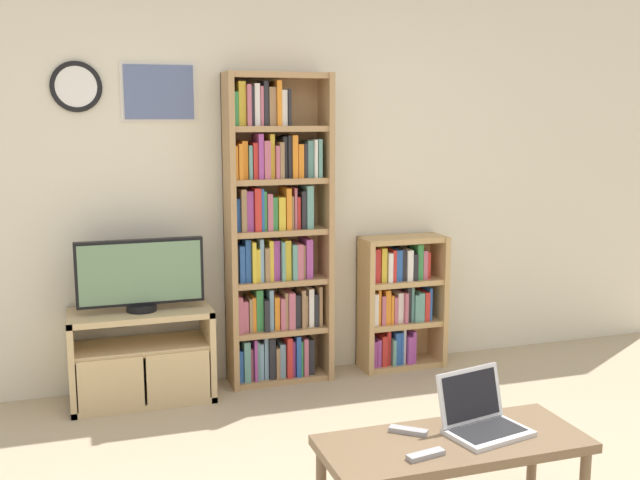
% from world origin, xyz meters
% --- Properties ---
extents(wall_back, '(6.56, 0.09, 2.60)m').
position_xyz_m(wall_back, '(-0.01, 2.30, 1.30)').
color(wall_back, beige).
rests_on(wall_back, ground_plane).
extents(tv_stand, '(0.85, 0.40, 0.57)m').
position_xyz_m(tv_stand, '(-0.76, 2.03, 0.29)').
color(tv_stand, tan).
rests_on(tv_stand, ground_plane).
extents(television, '(0.75, 0.18, 0.44)m').
position_xyz_m(television, '(-0.75, 2.03, 0.79)').
color(television, black).
rests_on(television, tv_stand).
extents(bookshelf_tall, '(0.67, 0.26, 1.99)m').
position_xyz_m(bookshelf_tall, '(0.11, 2.14, 0.96)').
color(bookshelf_tall, tan).
rests_on(bookshelf_tall, ground_plane).
extents(bookshelf_short, '(0.58, 0.26, 0.91)m').
position_xyz_m(bookshelf_short, '(0.98, 2.14, 0.46)').
color(bookshelf_short, tan).
rests_on(bookshelf_short, ground_plane).
extents(coffee_table, '(1.10, 0.45, 0.42)m').
position_xyz_m(coffee_table, '(0.32, 0.11, 0.38)').
color(coffee_table, brown).
rests_on(coffee_table, ground_plane).
extents(laptop, '(0.38, 0.33, 0.24)m').
position_xyz_m(laptop, '(0.47, 0.15, 0.49)').
color(laptop, silver).
rests_on(laptop, coffee_table).
extents(remote_near_laptop, '(0.17, 0.07, 0.02)m').
position_xyz_m(remote_near_laptop, '(0.14, -0.00, 0.43)').
color(remote_near_laptop, '#99999E').
rests_on(remote_near_laptop, coffee_table).
extents(remote_far_from_laptop, '(0.15, 0.13, 0.02)m').
position_xyz_m(remote_far_from_laptop, '(0.17, 0.22, 0.43)').
color(remote_far_from_laptop, '#99999E').
rests_on(remote_far_from_laptop, coffee_table).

